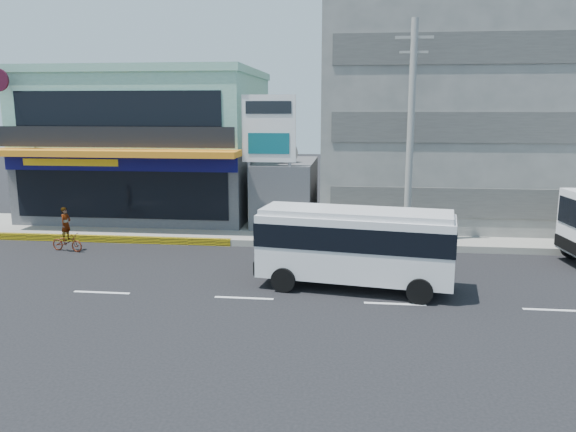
# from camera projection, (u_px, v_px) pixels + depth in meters

# --- Properties ---
(ground) EXTENTS (120.00, 120.00, 0.00)m
(ground) POSITION_uv_depth(u_px,v_px,m) (244.00, 298.00, 18.82)
(ground) COLOR black
(ground) RESTS_ON ground
(sidewalk) EXTENTS (70.00, 5.00, 0.30)m
(sidewalk) POSITION_uv_depth(u_px,v_px,m) (381.00, 235.00, 27.50)
(sidewalk) COLOR gray
(sidewalk) RESTS_ON ground
(shop_building) EXTENTS (12.40, 11.70, 8.00)m
(shop_building) POSITION_uv_depth(u_px,v_px,m) (153.00, 148.00, 32.57)
(shop_building) COLOR #444448
(shop_building) RESTS_ON ground
(concrete_building) EXTENTS (16.00, 12.00, 14.00)m
(concrete_building) POSITION_uv_depth(u_px,v_px,m) (472.00, 95.00, 31.00)
(concrete_building) COLOR gray
(concrete_building) RESTS_ON ground
(gap_structure) EXTENTS (3.00, 6.00, 3.50)m
(gap_structure) POSITION_uv_depth(u_px,v_px,m) (286.00, 193.00, 30.20)
(gap_structure) COLOR #444448
(gap_structure) RESTS_ON ground
(satellite_dish) EXTENTS (1.50, 1.50, 0.15)m
(satellite_dish) POSITION_uv_depth(u_px,v_px,m) (284.00, 161.00, 28.87)
(satellite_dish) COLOR slate
(satellite_dish) RESTS_ON gap_structure
(billboard) EXTENTS (2.60, 0.18, 6.90)m
(billboard) POSITION_uv_depth(u_px,v_px,m) (269.00, 136.00, 26.92)
(billboard) COLOR gray
(billboard) RESTS_ON ground
(utility_pole_near) EXTENTS (1.60, 0.30, 10.00)m
(utility_pole_near) POSITION_uv_depth(u_px,v_px,m) (410.00, 134.00, 24.39)
(utility_pole_near) COLOR #999993
(utility_pole_near) RESTS_ON ground
(minibus) EXTENTS (7.01, 3.20, 2.83)m
(minibus) POSITION_uv_depth(u_px,v_px,m) (355.00, 242.00, 19.55)
(minibus) COLOR white
(minibus) RESTS_ON ground
(sedan) EXTENTS (4.34, 3.16, 1.37)m
(sedan) POSITION_uv_depth(u_px,v_px,m) (338.00, 248.00, 22.72)
(sedan) COLOR #BAAC8E
(sedan) RESTS_ON ground
(motorcycle_rider) EXTENTS (1.62, 0.83, 1.98)m
(motorcycle_rider) POSITION_uv_depth(u_px,v_px,m) (67.00, 237.00, 24.89)
(motorcycle_rider) COLOR #4C190A
(motorcycle_rider) RESTS_ON ground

